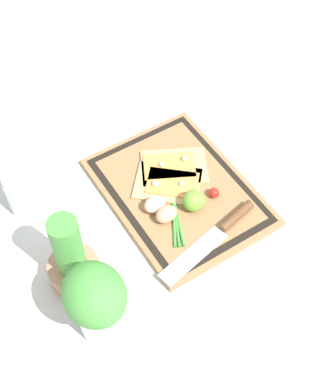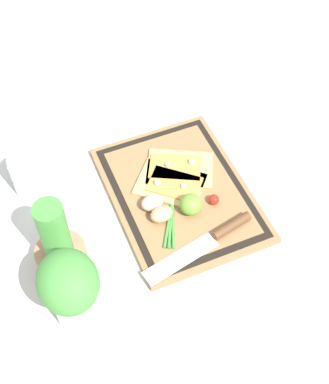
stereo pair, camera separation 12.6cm
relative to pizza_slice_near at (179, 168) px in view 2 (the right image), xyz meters
name	(u,v)px [view 2 (the right image)]	position (x,y,z in m)	size (l,w,h in m)	color
ground_plane	(180,196)	(-0.06, 0.03, -0.02)	(6.00, 6.00, 0.00)	silver
cutting_board	(180,194)	(-0.06, 0.03, -0.02)	(0.42, 0.32, 0.02)	#997047
pizza_slice_near	(179,168)	(0.00, 0.00, 0.00)	(0.18, 0.20, 0.02)	tan
pizza_slice_far	(171,184)	(-0.04, 0.04, 0.00)	(0.19, 0.19, 0.02)	tan
knife	(216,236)	(-0.21, 0.00, 0.00)	(0.09, 0.28, 0.02)	silver
egg_brown	(162,214)	(-0.12, 0.10, 0.01)	(0.04, 0.05, 0.04)	tan
egg_pink	(152,203)	(-0.08, 0.10, 0.01)	(0.04, 0.05, 0.04)	beige
lime	(192,204)	(-0.13, 0.02, 0.02)	(0.05, 0.05, 0.05)	#70A838
cherry_tomato_red	(214,200)	(-0.12, -0.03, 0.01)	(0.03, 0.03, 0.03)	red
scallion_bunch	(172,199)	(-0.08, 0.05, 0.00)	(0.26, 0.15, 0.01)	#47933D
herb_pot	(59,246)	(-0.13, 0.34, 0.05)	(0.11, 0.11, 0.21)	#AD7A5B
sauce_jar	(29,175)	(0.10, 0.35, 0.02)	(0.09, 0.09, 0.11)	silver
herb_glass	(70,288)	(-0.26, 0.35, 0.10)	(0.14, 0.12, 0.20)	silver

